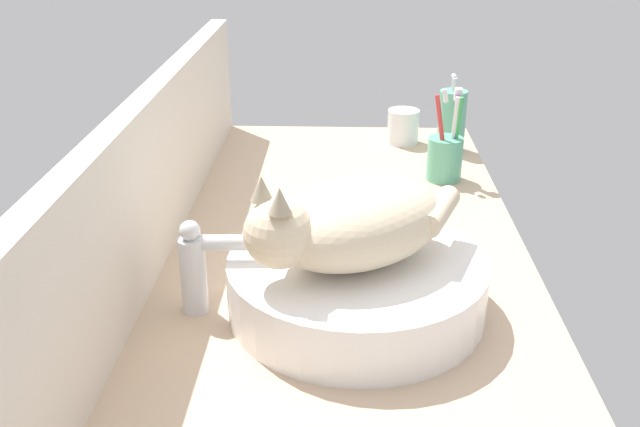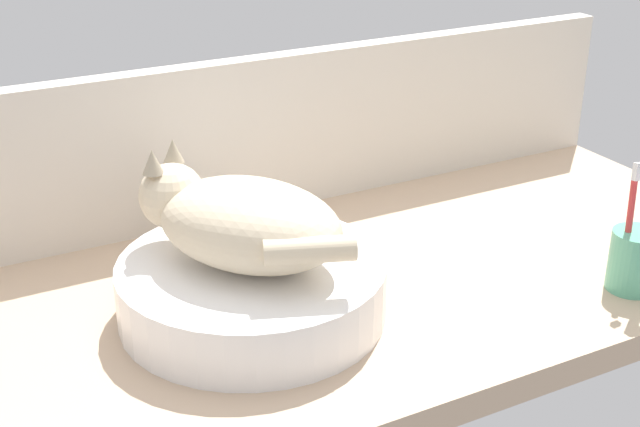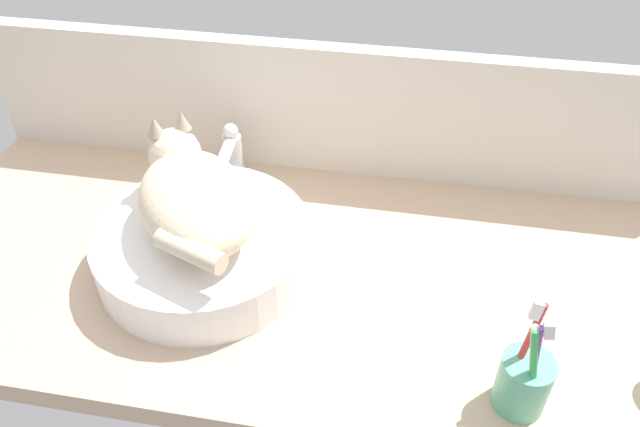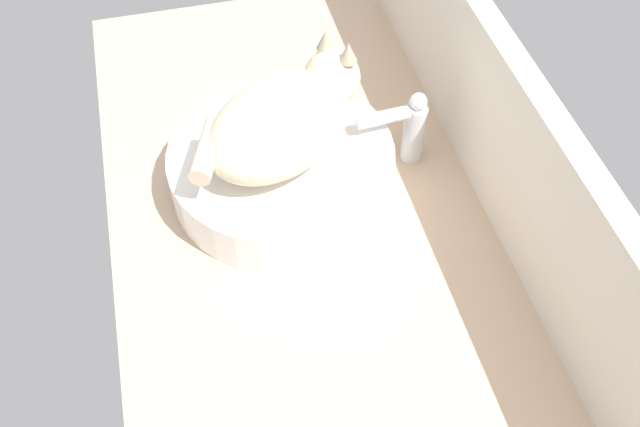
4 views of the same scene
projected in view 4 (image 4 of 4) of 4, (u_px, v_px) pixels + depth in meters
ground_plane at (323, 268)px, 107.06cm from camera, size 135.52×61.01×4.00cm
backsplash_panel at (522, 167)px, 99.86cm from camera, size 135.52×3.60×25.70cm
sink_basin at (282, 169)px, 111.77cm from camera, size 35.09×35.09×7.78cm
cat at (285, 119)px, 104.94cm from camera, size 28.22×30.23×14.00cm
faucet at (408, 126)px, 112.91cm from camera, size 3.60×11.84×13.60cm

